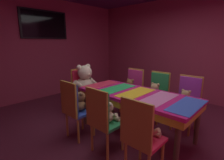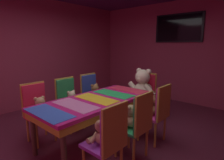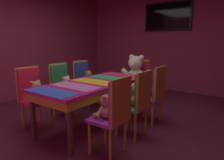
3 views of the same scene
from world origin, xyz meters
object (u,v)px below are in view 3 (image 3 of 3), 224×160
chair_left_0 (31,91)px  teddy_right_1 (130,96)px  chair_left_1 (62,84)px  chair_right_2 (155,90)px  teddy_left_1 (67,85)px  chair_right_0 (116,109)px  king_teddy_bear (135,72)px  wall_tv (167,17)px  teddy_left_2 (89,80)px  chair_right_1 (139,98)px  chair_left_2 (83,79)px  throne_chair (139,77)px  banquet_table (94,87)px  teddy_right_2 (147,88)px  teddy_left_0 (37,92)px  teddy_right_0 (106,108)px

chair_left_0 → teddy_right_1: size_ratio=2.83×
chair_left_1 → chair_right_2: bearing=21.3°
teddy_right_1 → teddy_left_1: bearing=0.8°
chair_left_1 → chair_right_0: (1.64, -0.58, 0.00)m
king_teddy_bear → wall_tv: 2.18m
teddy_left_2 → teddy_right_1: bearing=-23.8°
king_teddy_bear → chair_right_1: bearing=31.3°
chair_left_2 → throne_chair: bearing=47.7°
chair_right_2 → wall_tv: 2.98m
chair_right_2 → wall_tv: (-0.80, 2.47, 1.45)m
banquet_table → teddy_right_2: size_ratio=5.90×
chair_left_1 → king_teddy_bear: size_ratio=1.45×
chair_right_1 → chair_right_0: bearing=90.9°
chair_left_1 → teddy_left_2: 0.63m
teddy_left_1 → king_teddy_bear: 1.53m
teddy_right_1 → chair_right_2: (0.13, 0.61, -0.00)m
teddy_left_0 → chair_right_1: size_ratio=0.35×
teddy_right_2 → chair_left_1: bearing=23.2°
chair_right_1 → throne_chair: same height
chair_left_0 → chair_right_2: size_ratio=1.00×
chair_left_1 → chair_right_0: 1.74m
chair_left_1 → teddy_right_1: chair_left_1 is taller
chair_left_0 → chair_right_2: (1.61, 1.26, 0.00)m
teddy_left_2 → teddy_right_0: size_ratio=1.09×
teddy_right_0 → chair_right_2: size_ratio=0.33×
teddy_right_1 → teddy_left_0: bearing=26.0°
banquet_table → chair_left_2: (-0.84, 0.62, -0.06)m
banquet_table → chair_right_0: (0.83, -0.58, -0.06)m
chair_left_0 → teddy_right_2: (1.46, 1.26, 0.00)m
teddy_left_0 → chair_right_0: chair_right_0 is taller
chair_right_1 → teddy_right_2: (-0.16, 0.61, 0.00)m
banquet_table → chair_left_1: chair_left_1 is taller
chair_left_2 → banquet_table: bearing=-36.7°
chair_left_0 → teddy_left_2: bearing=84.7°
throne_chair → chair_left_1: bearing=-27.8°
teddy_left_2 → throne_chair: 1.15m
chair_right_2 → wall_tv: bearing=-72.0°
chair_left_0 → king_teddy_bear: king_teddy_bear is taller
chair_right_0 → teddy_right_2: 1.22m
wall_tv → teddy_left_1: bearing=-102.1°
chair_left_1 → chair_left_2: (-0.03, 0.62, 0.00)m
chair_left_1 → teddy_left_2: size_ratio=2.81×
chair_right_0 → teddy_right_2: size_ratio=2.88×
teddy_left_2 → king_teddy_bear: (0.69, 0.75, 0.13)m
chair_left_1 → chair_right_2: (1.61, 0.63, 0.00)m
chair_right_1 → teddy_right_0: bearing=77.3°
teddy_left_2 → teddy_right_2: 1.35m
chair_left_2 → teddy_left_1: bearing=-74.5°
king_teddy_bear → teddy_left_2: bearing=-42.6°
chair_right_0 → teddy_left_0: bearing=1.9°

